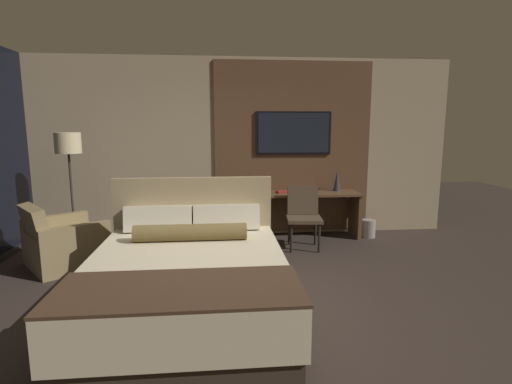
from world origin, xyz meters
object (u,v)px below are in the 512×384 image
(tv, at_px, (294,133))
(book, at_px, (284,192))
(desk, at_px, (295,206))
(desk_chair, at_px, (303,212))
(bed, at_px, (188,282))
(vase_tall, at_px, (337,181))
(vase_short, at_px, (254,184))
(waste_bin, at_px, (368,228))
(floor_lamp, at_px, (69,153))
(armchair_by_window, at_px, (64,244))

(tv, height_order, book, tv)
(desk, xyz_separation_m, desk_chair, (0.02, -0.52, 0.02))
(book, bearing_deg, bed, -117.06)
(desk, height_order, vase_tall, vase_tall)
(vase_short, height_order, book, vase_short)
(bed, bearing_deg, book, 62.94)
(bed, bearing_deg, waste_bin, 42.83)
(floor_lamp, xyz_separation_m, vase_tall, (3.91, 0.53, -0.51))
(armchair_by_window, xyz_separation_m, vase_tall, (3.84, 1.11, 0.61))
(tv, distance_m, vase_tall, 1.03)
(desk_chair, bearing_deg, armchair_by_window, -165.39)
(tv, xyz_separation_m, waste_bin, (1.17, -0.33, -1.50))
(desk_chair, height_order, vase_tall, vase_tall)
(tv, relative_size, vase_tall, 3.69)
(desk, distance_m, vase_tall, 0.80)
(bed, relative_size, floor_lamp, 1.33)
(armchair_by_window, bearing_deg, vase_short, -103.70)
(tv, height_order, vase_tall, tv)
(armchair_by_window, distance_m, waste_bin, 4.41)
(desk_chair, height_order, book, desk_chair)
(armchair_by_window, xyz_separation_m, book, (2.97, 1.00, 0.46))
(vase_tall, relative_size, book, 1.37)
(tv, height_order, armchair_by_window, tv)
(vase_short, distance_m, waste_bin, 1.95)
(desk, distance_m, waste_bin, 1.23)
(desk_chair, xyz_separation_m, vase_short, (-0.66, 0.60, 0.33))
(desk, xyz_separation_m, floor_lamp, (-3.21, -0.44, 0.89))
(desk_chair, bearing_deg, vase_short, 143.54)
(floor_lamp, xyz_separation_m, book, (3.03, 0.42, -0.66))
(tv, bearing_deg, armchair_by_window, -158.64)
(floor_lamp, relative_size, vase_tall, 5.12)
(waste_bin, bearing_deg, vase_tall, 156.42)
(desk_chair, bearing_deg, bed, -120.58)
(desk, bearing_deg, vase_tall, 7.38)
(floor_lamp, bearing_deg, bed, -51.02)
(waste_bin, bearing_deg, vase_short, 173.80)
(tv, xyz_separation_m, armchair_by_window, (-3.15, -1.23, -1.36))
(desk, bearing_deg, bed, -119.98)
(bed, relative_size, vase_tall, 6.82)
(bed, relative_size, armchair_by_window, 1.86)
(vase_tall, bearing_deg, desk_chair, -137.81)
(floor_lamp, bearing_deg, desk, 7.82)
(floor_lamp, xyz_separation_m, waste_bin, (4.38, 0.32, -1.25))
(book, bearing_deg, tv, 52.36)
(bed, xyz_separation_m, desk, (1.49, 2.58, 0.15))
(bed, bearing_deg, floor_lamp, 128.98)
(floor_lamp, height_order, vase_tall, floor_lamp)
(book, bearing_deg, armchair_by_window, -161.43)
(armchair_by_window, bearing_deg, vase_tall, -111.23)
(bed, bearing_deg, desk_chair, 53.76)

